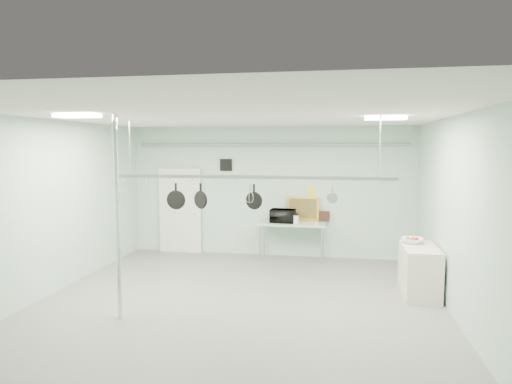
% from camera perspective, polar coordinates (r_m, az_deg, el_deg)
% --- Properties ---
extents(floor, '(8.00, 8.00, 0.00)m').
position_cam_1_polar(floor, '(7.78, -2.82, -14.63)').
color(floor, gray).
rests_on(floor, ground).
extents(ceiling, '(7.00, 8.00, 0.02)m').
position_cam_1_polar(ceiling, '(7.32, -2.94, 9.51)').
color(ceiling, silver).
rests_on(ceiling, back_wall).
extents(back_wall, '(7.00, 0.02, 3.20)m').
position_cam_1_polar(back_wall, '(11.28, 1.70, 0.07)').
color(back_wall, '#A9CBBB').
rests_on(back_wall, floor).
extents(right_wall, '(0.02, 8.00, 3.20)m').
position_cam_1_polar(right_wall, '(7.43, 24.42, -3.35)').
color(right_wall, '#A9CBBB').
rests_on(right_wall, floor).
extents(door, '(1.10, 0.10, 2.20)m').
position_cam_1_polar(door, '(11.85, -9.42, -2.41)').
color(door, silver).
rests_on(door, floor).
extents(wall_vent, '(0.30, 0.04, 0.30)m').
position_cam_1_polar(wall_vent, '(11.43, -3.78, 3.40)').
color(wall_vent, black).
rests_on(wall_vent, back_wall).
extents(conduit_pipe, '(6.60, 0.07, 0.07)m').
position_cam_1_polar(conduit_pipe, '(11.13, 1.65, 5.92)').
color(conduit_pipe, gray).
rests_on(conduit_pipe, back_wall).
extents(chrome_pole, '(0.08, 0.08, 3.20)m').
position_cam_1_polar(chrome_pole, '(7.40, -16.90, -3.11)').
color(chrome_pole, silver).
rests_on(chrome_pole, floor).
extents(prep_table, '(1.60, 0.70, 0.91)m').
position_cam_1_polar(prep_table, '(10.92, 4.51, -4.20)').
color(prep_table, '#AFCEB9').
rests_on(prep_table, floor).
extents(side_cabinet, '(0.60, 1.20, 0.90)m').
position_cam_1_polar(side_cabinet, '(8.93, 19.75, -9.26)').
color(side_cabinet, beige).
rests_on(side_cabinet, floor).
extents(pot_rack, '(4.80, 0.06, 1.00)m').
position_cam_1_polar(pot_rack, '(7.57, -0.91, 2.11)').
color(pot_rack, '#B7B7BC').
rests_on(pot_rack, ceiling).
extents(light_panel_left, '(0.65, 0.30, 0.05)m').
position_cam_1_polar(light_panel_left, '(7.41, -21.45, 8.85)').
color(light_panel_left, white).
rests_on(light_panel_left, ceiling).
extents(light_panel_right, '(0.65, 0.30, 0.05)m').
position_cam_1_polar(light_panel_right, '(7.76, 15.88, 8.86)').
color(light_panel_right, white).
rests_on(light_panel_right, ceiling).
extents(microwave, '(0.60, 0.43, 0.32)m').
position_cam_1_polar(microwave, '(10.88, 3.37, -2.99)').
color(microwave, black).
rests_on(microwave, prep_table).
extents(coffee_canister, '(0.15, 0.15, 0.20)m').
position_cam_1_polar(coffee_canister, '(10.72, 5.00, -3.44)').
color(coffee_canister, silver).
rests_on(coffee_canister, prep_table).
extents(painting_large, '(0.78, 0.14, 0.58)m').
position_cam_1_polar(painting_large, '(11.14, 5.88, -2.12)').
color(painting_large, gold).
rests_on(painting_large, prep_table).
extents(painting_small, '(0.30, 0.10, 0.25)m').
position_cam_1_polar(painting_small, '(11.14, 8.41, -3.01)').
color(painting_small, black).
rests_on(painting_small, prep_table).
extents(fruit_bowl, '(0.47, 0.47, 0.10)m').
position_cam_1_polar(fruit_bowl, '(9.08, 18.94, -5.76)').
color(fruit_bowl, white).
rests_on(fruit_bowl, side_cabinet).
extents(skillet_left, '(0.33, 0.07, 0.46)m').
position_cam_1_polar(skillet_left, '(7.94, -9.98, -0.51)').
color(skillet_left, black).
rests_on(skillet_left, pot_rack).
extents(skillet_mid, '(0.29, 0.21, 0.42)m').
position_cam_1_polar(skillet_mid, '(7.80, -6.93, -0.44)').
color(skillet_mid, black).
rests_on(skillet_mid, pot_rack).
extents(skillet_right, '(0.30, 0.13, 0.41)m').
position_cam_1_polar(skillet_right, '(7.58, -0.25, -0.54)').
color(skillet_right, black).
rests_on(skillet_right, pot_rack).
extents(whisk, '(0.23, 0.23, 0.33)m').
position_cam_1_polar(whisk, '(7.59, -0.74, -0.23)').
color(whisk, '#B7B8BD').
rests_on(whisk, pot_rack).
extents(grater, '(0.10, 0.05, 0.23)m').
position_cam_1_polar(grater, '(7.46, 6.92, 0.01)').
color(grater, '#C68917').
rests_on(grater, pot_rack).
extents(saucepan, '(0.18, 0.12, 0.31)m').
position_cam_1_polar(saucepan, '(7.45, 9.52, -0.33)').
color(saucepan, '#AEADB2').
rests_on(saucepan, pot_rack).
extents(fruit_cluster, '(0.24, 0.24, 0.09)m').
position_cam_1_polar(fruit_cluster, '(9.07, 18.94, -5.51)').
color(fruit_cluster, maroon).
rests_on(fruit_cluster, fruit_bowl).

